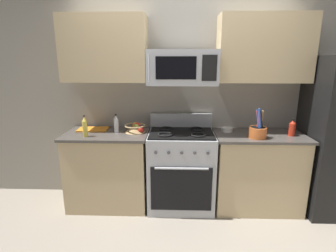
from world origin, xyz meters
TOP-DOWN VIEW (x-y plane):
  - ground_plane at (0.00, 0.00)m, footprint 16.00×16.00m
  - wall_back at (0.00, 1.04)m, footprint 8.00×0.10m
  - counter_left at (-0.87, 0.68)m, footprint 0.96×0.59m
  - range_oven at (-0.00, 0.68)m, footprint 0.76×0.63m
  - counter_right at (0.90, 0.68)m, footprint 1.02×0.59m
  - microwave at (-0.00, 0.70)m, footprint 0.76×0.44m
  - upper_cabinets_left at (-0.88, 0.82)m, footprint 0.95×0.34m
  - upper_cabinets_right at (0.90, 0.82)m, footprint 1.01×0.34m
  - utensil_crock at (0.83, 0.54)m, footprint 0.19×0.19m
  - fruit_basket at (-0.54, 0.73)m, footprint 0.25×0.25m
  - apple_loose at (-0.47, 0.69)m, footprint 0.07×0.07m
  - cutting_board at (-1.07, 0.81)m, footprint 0.36×0.24m
  - bottle_oil at (-1.07, 0.53)m, footprint 0.05×0.05m
  - bottle_hot_sauce at (1.23, 0.63)m, footprint 0.07×0.07m
  - bottle_vinegar at (-0.76, 0.70)m, footprint 0.05×0.05m
  - prep_bowl at (0.54, 0.79)m, footprint 0.13×0.13m

SIDE VIEW (x-z plane):
  - ground_plane at x=0.00m, z-range 0.00..0.00m
  - counter_right at x=0.90m, z-range 0.00..0.91m
  - counter_left at x=-0.87m, z-range 0.00..0.91m
  - range_oven at x=0.00m, z-range -0.07..1.02m
  - cutting_board at x=-1.07m, z-range 0.91..0.93m
  - prep_bowl at x=0.54m, z-range 0.91..0.96m
  - apple_loose at x=-0.47m, z-range 0.91..0.98m
  - fruit_basket at x=-0.54m, z-range 0.91..1.02m
  - utensil_crock at x=0.83m, z-range 0.82..1.15m
  - bottle_hot_sauce at x=1.23m, z-range 0.90..1.10m
  - bottle_vinegar at x=-0.76m, z-range 0.90..1.12m
  - bottle_oil at x=-1.07m, z-range 0.90..1.14m
  - wall_back at x=0.00m, z-range 0.00..2.60m
  - microwave at x=0.00m, z-range 1.47..1.84m
  - upper_cabinets_left at x=-0.88m, z-range 1.49..2.22m
  - upper_cabinets_right at x=0.90m, z-range 1.49..2.22m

